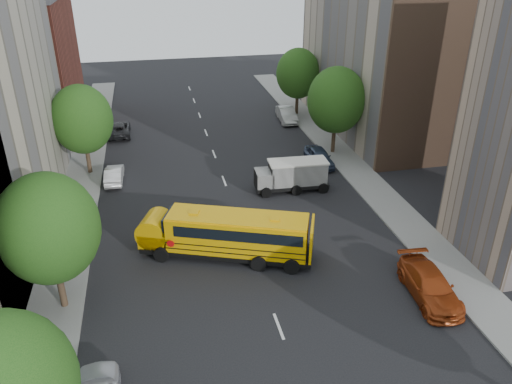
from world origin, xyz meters
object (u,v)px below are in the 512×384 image
object	(u,v)px
parked_car_2	(119,129)
street_tree_4	(336,100)
safari_truck	(292,175)
street_tree_1	(48,229)
street_tree_5	(298,74)
street_tree_2	(82,119)
parked_car_5	(287,115)
parked_car_3	(430,285)
school_bus	(225,233)
parked_car_1	(114,174)
parked_car_4	(319,157)

from	to	relation	value
parked_car_2	street_tree_4	bearing A→B (deg)	154.76
safari_truck	parked_car_2	distance (m)	21.14
street_tree_1	street_tree_5	world-z (taller)	street_tree_1
street_tree_1	parked_car_2	bearing A→B (deg)	85.37
street_tree_1	safari_truck	size ratio (longest dim) A/B	1.35
street_tree_2	parked_car_5	size ratio (longest dim) A/B	1.63
street_tree_5	parked_car_3	size ratio (longest dim) A/B	1.41
street_tree_2	parked_car_2	world-z (taller)	street_tree_2
street_tree_2	school_bus	world-z (taller)	street_tree_2
street_tree_1	parked_car_5	size ratio (longest dim) A/B	1.68
street_tree_5	street_tree_1	bearing A→B (deg)	-126.25
street_tree_2	safari_truck	distance (m)	17.78
parked_car_5	safari_truck	bearing A→B (deg)	-100.88
parked_car_1	parked_car_5	size ratio (longest dim) A/B	0.83
street_tree_1	parked_car_1	world-z (taller)	street_tree_1
street_tree_2	parked_car_1	bearing A→B (deg)	-45.82
street_tree_1	safari_truck	distance (m)	19.93
street_tree_2	parked_car_5	xyz separation A→B (m)	(20.21, 9.79, -4.05)
street_tree_2	street_tree_5	bearing A→B (deg)	28.61
street_tree_5	parked_car_2	world-z (taller)	street_tree_5
street_tree_1	parked_car_5	world-z (taller)	street_tree_1
parked_car_3	parked_car_2	bearing A→B (deg)	124.46
safari_truck	parked_car_5	size ratio (longest dim) A/B	1.24
parked_car_3	parked_car_5	bearing A→B (deg)	93.81
street_tree_4	street_tree_5	bearing A→B (deg)	90.00
parked_car_2	street_tree_2	bearing A→B (deg)	76.17
street_tree_4	safari_truck	distance (m)	9.77
school_bus	street_tree_1	bearing A→B (deg)	-140.79
parked_car_4	safari_truck	bearing A→B (deg)	-131.77
street_tree_2	parked_car_1	world-z (taller)	street_tree_2
safari_truck	parked_car_5	bearing A→B (deg)	78.79
street_tree_2	parked_car_4	xyz separation A→B (m)	(19.80, -2.42, -4.08)
street_tree_4	street_tree_1	bearing A→B (deg)	-140.71
street_tree_4	safari_truck	bearing A→B (deg)	-131.26
parked_car_3	parked_car_5	world-z (taller)	parked_car_5
street_tree_1	school_bus	distance (m)	10.37
street_tree_4	parked_car_5	size ratio (longest dim) A/B	1.72
street_tree_4	parked_car_3	bearing A→B (deg)	-95.86
street_tree_5	parked_car_2	size ratio (longest dim) A/B	1.55
street_tree_4	street_tree_5	world-z (taller)	street_tree_4
parked_car_2	parked_car_1	bearing A→B (deg)	89.23
street_tree_4	street_tree_5	size ratio (longest dim) A/B	1.08
street_tree_4	parked_car_1	distance (m)	20.49
street_tree_1	parked_car_1	distance (m)	16.53
parked_car_1	parked_car_5	world-z (taller)	parked_car_5
street_tree_1	school_bus	size ratio (longest dim) A/B	0.73
parked_car_2	parked_car_3	bearing A→B (deg)	119.54
street_tree_5	parked_car_5	xyz separation A→B (m)	(-1.79, -2.21, -3.93)
parked_car_1	parked_car_3	distance (m)	26.13
street_tree_1	street_tree_2	bearing A→B (deg)	90.00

